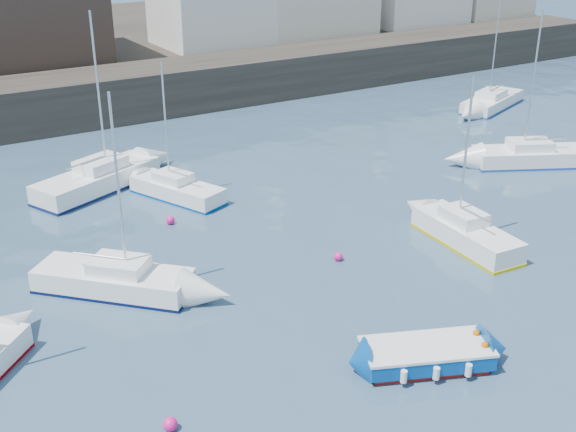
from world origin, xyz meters
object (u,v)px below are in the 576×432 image
buoy_far (171,224)px  sailboat_d (533,156)px  sailboat_b (114,279)px  sailboat_h (98,179)px  sailboat_c (466,233)px  blue_dinghy (426,354)px  sailboat_f (177,189)px  buoy_near (171,430)px  sailboat_g (492,101)px  buoy_mid (338,260)px

buoy_far → sailboat_d: bearing=-8.5°
sailboat_b → sailboat_h: bearing=75.3°
sailboat_c → blue_dinghy: bearing=-141.6°
sailboat_f → buoy_near: size_ratio=16.15×
sailboat_g → blue_dinghy: bearing=-139.5°
buoy_far → sailboat_h: bearing=103.9°
sailboat_b → blue_dinghy: bearing=-55.1°
sailboat_g → sailboat_d: bearing=-125.3°
blue_dinghy → sailboat_f: sailboat_f is taller
sailboat_f → buoy_mid: size_ratio=18.36×
buoy_near → buoy_mid: size_ratio=1.14×
sailboat_f → buoy_mid: bearing=-73.2°
blue_dinghy → sailboat_b: (-6.65, 9.52, 0.07)m
blue_dinghy → sailboat_c: sailboat_c is taller
sailboat_d → buoy_far: bearing=171.5°
blue_dinghy → sailboat_h: sailboat_h is taller
blue_dinghy → buoy_near: 8.03m
blue_dinghy → sailboat_h: (-3.94, 19.83, 0.14)m
blue_dinghy → sailboat_f: size_ratio=0.66×
sailboat_c → buoy_far: sailboat_c is taller
blue_dinghy → buoy_far: bearing=100.2°
blue_dinghy → sailboat_b: size_ratio=0.57×
buoy_mid → buoy_far: 8.08m
sailboat_b → sailboat_c: sailboat_b is taller
blue_dinghy → buoy_far: size_ratio=11.19×
sailboat_d → buoy_near: sailboat_d is taller
sailboat_g → sailboat_c: bearing=-138.7°
sailboat_b → buoy_mid: size_ratio=21.15×
blue_dinghy → buoy_far: blue_dinghy is taller
sailboat_g → sailboat_b: bearing=-160.1°
blue_dinghy → sailboat_b: 11.62m
sailboat_b → sailboat_g: 32.89m
buoy_mid → blue_dinghy: bearing=-104.0°
sailboat_b → sailboat_f: (5.61, 7.23, -0.03)m
sailboat_c → buoy_far: size_ratio=18.15×
blue_dinghy → sailboat_g: 31.92m
sailboat_c → buoy_far: 12.84m
sailboat_c → sailboat_f: bearing=126.6°
blue_dinghy → sailboat_g: (24.28, 20.73, 0.03)m
sailboat_b → buoy_far: (4.12, 4.56, -0.49)m
sailboat_b → buoy_mid: bearing=-14.9°
sailboat_b → sailboat_f: 9.15m
sailboat_h → sailboat_f: bearing=-46.6°
sailboat_g → sailboat_h: (-28.22, -0.90, 0.11)m
sailboat_c → buoy_far: (-9.70, 8.39, -0.54)m
sailboat_h → buoy_far: 5.94m
sailboat_f → buoy_far: size_ratio=16.90×
sailboat_b → buoy_far: bearing=47.9°
sailboat_c → sailboat_b: bearing=164.5°
blue_dinghy → sailboat_f: (-1.04, 16.76, 0.04)m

